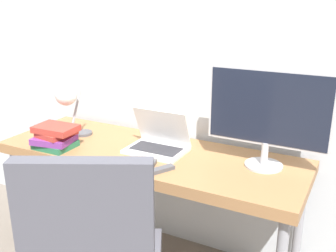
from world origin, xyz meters
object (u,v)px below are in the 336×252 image
at_px(desk_lamp, 68,99).
at_px(game_controller, 44,145).
at_px(laptop, 158,142).
at_px(monitor, 268,113).
at_px(book_stack, 55,137).

xyz_separation_m(desk_lamp, game_controller, (-0.05, -0.18, -0.24)).
relative_size(laptop, monitor, 0.53).
relative_size(desk_lamp, game_controller, 2.31).
xyz_separation_m(laptop, book_stack, (-0.54, -0.24, 0.02)).
distance_m(laptop, game_controller, 0.66).
distance_m(desk_lamp, game_controller, 0.30).
bearing_deg(book_stack, laptop, 23.52).
bearing_deg(laptop, game_controller, -155.28).
bearing_deg(game_controller, book_stack, 35.18).
height_order(monitor, game_controller, monitor).
bearing_deg(monitor, game_controller, -164.17).
bearing_deg(book_stack, game_controller, -144.82).
xyz_separation_m(book_stack, game_controller, (-0.06, -0.04, -0.05)).
xyz_separation_m(laptop, game_controller, (-0.60, -0.28, -0.03)).
relative_size(book_stack, game_controller, 1.66).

